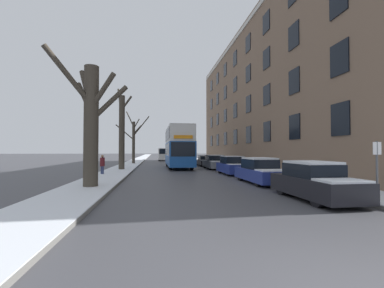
{
  "coord_description": "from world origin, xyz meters",
  "views": [
    {
      "loc": [
        -2.63,
        -3.15,
        1.94
      ],
      "look_at": [
        0.74,
        20.48,
        2.54
      ],
      "focal_mm": 24.0,
      "sensor_mm": 36.0,
      "label": 1
    }
  ],
  "objects_px": {
    "double_decker_bus": "(178,145)",
    "oncoming_van": "(164,154)",
    "bare_tree_left_2": "(134,140)",
    "bare_tree_left_0": "(91,120)",
    "parked_car_4": "(205,161)",
    "parked_car_0": "(314,182)",
    "pedestrian_left_sidewalk": "(102,164)",
    "parked_car_1": "(260,171)",
    "parked_car_2": "(233,166)",
    "parked_car_3": "(215,162)",
    "street_sign_post": "(377,169)",
    "bare_tree_left_1": "(122,130)"
  },
  "relations": [
    {
      "from": "oncoming_van",
      "to": "pedestrian_left_sidewalk",
      "type": "bearing_deg",
      "value": -100.78
    },
    {
      "from": "parked_car_1",
      "to": "parked_car_2",
      "type": "height_order",
      "value": "parked_car_1"
    },
    {
      "from": "bare_tree_left_0",
      "to": "parked_car_4",
      "type": "distance_m",
      "value": 20.77
    },
    {
      "from": "bare_tree_left_2",
      "to": "bare_tree_left_1",
      "type": "bearing_deg",
      "value": -90.83
    },
    {
      "from": "oncoming_van",
      "to": "bare_tree_left_2",
      "type": "bearing_deg",
      "value": -109.75
    },
    {
      "from": "oncoming_van",
      "to": "street_sign_post",
      "type": "bearing_deg",
      "value": -81.77
    },
    {
      "from": "double_decker_bus",
      "to": "parked_car_3",
      "type": "height_order",
      "value": "double_decker_bus"
    },
    {
      "from": "parked_car_0",
      "to": "pedestrian_left_sidewalk",
      "type": "relative_size",
      "value": 2.61
    },
    {
      "from": "parked_car_2",
      "to": "parked_car_3",
      "type": "bearing_deg",
      "value": 90.0
    },
    {
      "from": "parked_car_4",
      "to": "oncoming_van",
      "type": "bearing_deg",
      "value": 104.59
    },
    {
      "from": "parked_car_2",
      "to": "pedestrian_left_sidewalk",
      "type": "height_order",
      "value": "pedestrian_left_sidewalk"
    },
    {
      "from": "parked_car_0",
      "to": "street_sign_post",
      "type": "bearing_deg",
      "value": -46.81
    },
    {
      "from": "parked_car_0",
      "to": "parked_car_3",
      "type": "relative_size",
      "value": 0.93
    },
    {
      "from": "bare_tree_left_2",
      "to": "parked_car_2",
      "type": "relative_size",
      "value": 1.83
    },
    {
      "from": "parked_car_0",
      "to": "double_decker_bus",
      "type": "bearing_deg",
      "value": 100.7
    },
    {
      "from": "parked_car_0",
      "to": "parked_car_4",
      "type": "height_order",
      "value": "parked_car_0"
    },
    {
      "from": "parked_car_0",
      "to": "pedestrian_left_sidewalk",
      "type": "xyz_separation_m",
      "value": [
        -10.21,
        10.89,
        0.19
      ]
    },
    {
      "from": "parked_car_2",
      "to": "bare_tree_left_0",
      "type": "bearing_deg",
      "value": -144.25
    },
    {
      "from": "bare_tree_left_1",
      "to": "pedestrian_left_sidewalk",
      "type": "height_order",
      "value": "bare_tree_left_1"
    },
    {
      "from": "parked_car_2",
      "to": "street_sign_post",
      "type": "xyz_separation_m",
      "value": [
        1.38,
        -12.32,
        0.63
      ]
    },
    {
      "from": "bare_tree_left_2",
      "to": "double_decker_bus",
      "type": "bearing_deg",
      "value": -54.62
    },
    {
      "from": "bare_tree_left_0",
      "to": "parked_car_0",
      "type": "bearing_deg",
      "value": -23.25
    },
    {
      "from": "parked_car_4",
      "to": "oncoming_van",
      "type": "xyz_separation_m",
      "value": [
        -4.64,
        17.82,
        0.65
      ]
    },
    {
      "from": "parked_car_2",
      "to": "parked_car_0",
      "type": "bearing_deg",
      "value": -90.0
    },
    {
      "from": "parked_car_1",
      "to": "oncoming_van",
      "type": "height_order",
      "value": "oncoming_van"
    },
    {
      "from": "parked_car_1",
      "to": "parked_car_2",
      "type": "relative_size",
      "value": 1.12
    },
    {
      "from": "bare_tree_left_0",
      "to": "oncoming_van",
      "type": "xyz_separation_m",
      "value": [
        4.8,
        36.1,
        -2.19
      ]
    },
    {
      "from": "double_decker_bus",
      "to": "oncoming_van",
      "type": "relative_size",
      "value": 1.87
    },
    {
      "from": "bare_tree_left_1",
      "to": "parked_car_0",
      "type": "xyz_separation_m",
      "value": [
        9.42,
        -15.88,
        -3.22
      ]
    },
    {
      "from": "bare_tree_left_1",
      "to": "bare_tree_left_2",
      "type": "xyz_separation_m",
      "value": [
        0.16,
        11.4,
        -0.44
      ]
    },
    {
      "from": "parked_car_0",
      "to": "parked_car_2",
      "type": "height_order",
      "value": "parked_car_0"
    },
    {
      "from": "double_decker_bus",
      "to": "street_sign_post",
      "type": "relative_size",
      "value": 4.56
    },
    {
      "from": "double_decker_bus",
      "to": "bare_tree_left_0",
      "type": "bearing_deg",
      "value": -110.58
    },
    {
      "from": "parked_car_0",
      "to": "parked_car_2",
      "type": "xyz_separation_m",
      "value": [
        0.0,
        10.85,
        -0.01
      ]
    },
    {
      "from": "parked_car_0",
      "to": "parked_car_3",
      "type": "xyz_separation_m",
      "value": [
        0.0,
        17.16,
        -0.02
      ]
    },
    {
      "from": "double_decker_bus",
      "to": "bare_tree_left_2",
      "type": "bearing_deg",
      "value": 125.38
    },
    {
      "from": "bare_tree_left_0",
      "to": "parked_car_3",
      "type": "bearing_deg",
      "value": 54.23
    },
    {
      "from": "parked_car_4",
      "to": "parked_car_1",
      "type": "bearing_deg",
      "value": -90.0
    },
    {
      "from": "parked_car_4",
      "to": "oncoming_van",
      "type": "relative_size",
      "value": 0.77
    },
    {
      "from": "bare_tree_left_0",
      "to": "parked_car_0",
      "type": "height_order",
      "value": "bare_tree_left_0"
    },
    {
      "from": "pedestrian_left_sidewalk",
      "to": "double_decker_bus",
      "type": "bearing_deg",
      "value": 103.97
    },
    {
      "from": "double_decker_bus",
      "to": "street_sign_post",
      "type": "xyz_separation_m",
      "value": [
        5.05,
        -20.89,
        -1.21
      ]
    },
    {
      "from": "parked_car_0",
      "to": "bare_tree_left_1",
      "type": "bearing_deg",
      "value": 120.68
    },
    {
      "from": "bare_tree_left_2",
      "to": "parked_car_4",
      "type": "height_order",
      "value": "bare_tree_left_2"
    },
    {
      "from": "parked_car_0",
      "to": "parked_car_4",
      "type": "distance_m",
      "value": 22.33
    },
    {
      "from": "parked_car_1",
      "to": "oncoming_van",
      "type": "distance_m",
      "value": 35.21
    },
    {
      "from": "bare_tree_left_0",
      "to": "parked_car_3",
      "type": "xyz_separation_m",
      "value": [
        9.44,
        13.1,
        -2.78
      ]
    },
    {
      "from": "double_decker_bus",
      "to": "parked_car_3",
      "type": "relative_size",
      "value": 2.3
    },
    {
      "from": "parked_car_1",
      "to": "oncoming_van",
      "type": "xyz_separation_m",
      "value": [
        -4.64,
        34.9,
        0.58
      ]
    },
    {
      "from": "oncoming_van",
      "to": "parked_car_3",
      "type": "bearing_deg",
      "value": -78.6
    }
  ]
}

